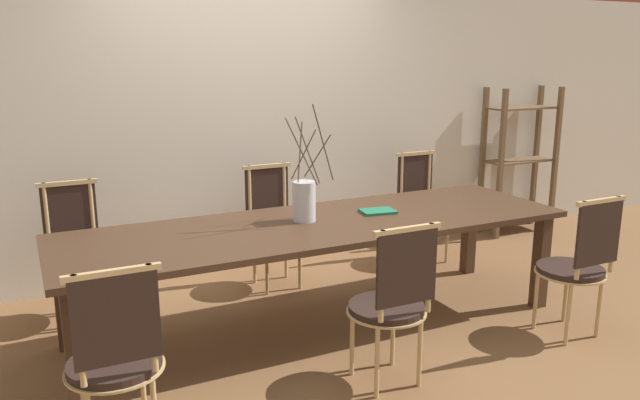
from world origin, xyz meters
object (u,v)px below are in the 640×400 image
object	(u,v)px
chair_near_center	(578,263)
shelving_rack	(519,161)
book_stack	(378,211)
vase_centerpiece	(304,200)
chair_far_center	(423,204)
dining_table	(320,233)

from	to	relation	value
chair_near_center	shelving_rack	size ratio (longest dim) A/B	0.65
chair_near_center	book_stack	bearing A→B (deg)	135.79
chair_near_center	shelving_rack	xyz separation A→B (m)	(1.42, 2.05, 0.23)
chair_near_center	vase_centerpiece	bearing A→B (deg)	147.57
vase_centerpiece	shelving_rack	distance (m)	3.12
chair_near_center	vase_centerpiece	size ratio (longest dim) A/B	1.22
chair_far_center	vase_centerpiece	distance (m)	1.75
dining_table	book_stack	world-z (taller)	book_stack
vase_centerpiece	shelving_rack	world-z (taller)	vase_centerpiece
shelving_rack	chair_near_center	bearing A→B (deg)	-124.69
book_stack	shelving_rack	distance (m)	2.62
vase_centerpiece	shelving_rack	size ratio (longest dim) A/B	0.53
dining_table	chair_near_center	bearing A→B (deg)	-31.58
dining_table	shelving_rack	world-z (taller)	shelving_rack
dining_table	chair_far_center	xyz separation A→B (m)	(1.44, 0.87, -0.15)
book_stack	chair_near_center	bearing A→B (deg)	-44.21
dining_table	chair_far_center	size ratio (longest dim) A/B	3.54
chair_near_center	chair_far_center	world-z (taller)	same
book_stack	shelving_rack	size ratio (longest dim) A/B	0.17
chair_far_center	shelving_rack	size ratio (longest dim) A/B	0.65
chair_far_center	book_stack	xyz separation A→B (m)	(-0.97, -0.82, 0.23)
chair_near_center	chair_far_center	distance (m)	1.74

